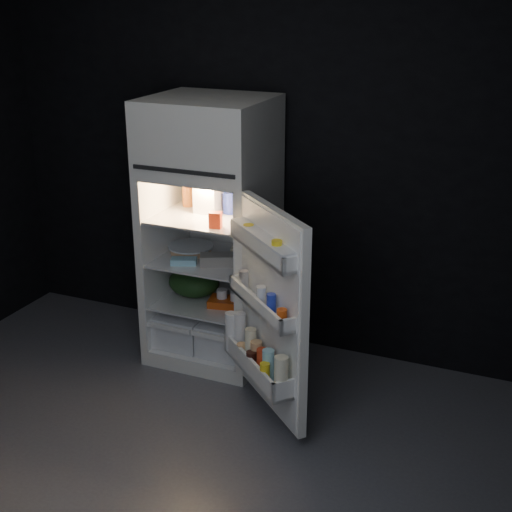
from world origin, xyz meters
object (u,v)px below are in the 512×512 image
at_px(egg_carton, 223,260).
at_px(yogurt_tray, 230,303).
at_px(milk_jug, 209,194).
at_px(fridge_door, 268,315).
at_px(refrigerator, 212,223).

relative_size(egg_carton, yogurt_tray, 1.07).
bearing_deg(milk_jug, fridge_door, -43.07).
relative_size(fridge_door, milk_jug, 5.08).
height_order(egg_carton, yogurt_tray, egg_carton).
xyz_separation_m(refrigerator, yogurt_tray, (0.17, -0.11, -0.50)).
relative_size(milk_jug, yogurt_tray, 0.85).
distance_m(refrigerator, yogurt_tray, 0.54).
bearing_deg(refrigerator, milk_jug, 162.17).
bearing_deg(egg_carton, yogurt_tray, 8.25).
xyz_separation_m(milk_jug, egg_carton, (0.16, -0.14, -0.38)).
xyz_separation_m(refrigerator, milk_jug, (-0.03, 0.01, 0.19)).
bearing_deg(fridge_door, refrigerator, 136.05).
xyz_separation_m(milk_jug, yogurt_tray, (0.20, -0.11, -0.69)).
height_order(refrigerator, egg_carton, refrigerator).
bearing_deg(fridge_door, milk_jug, 136.82).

